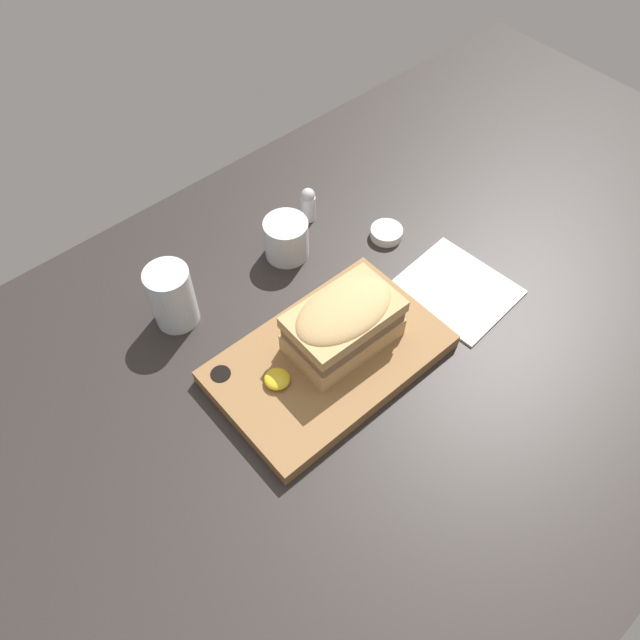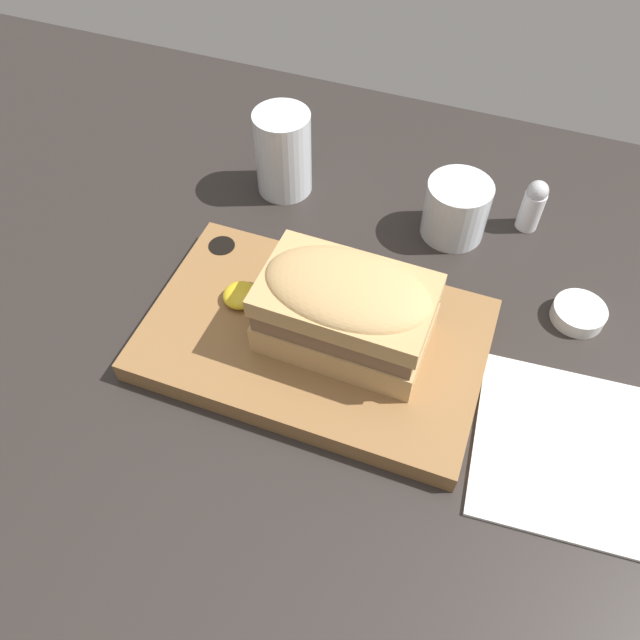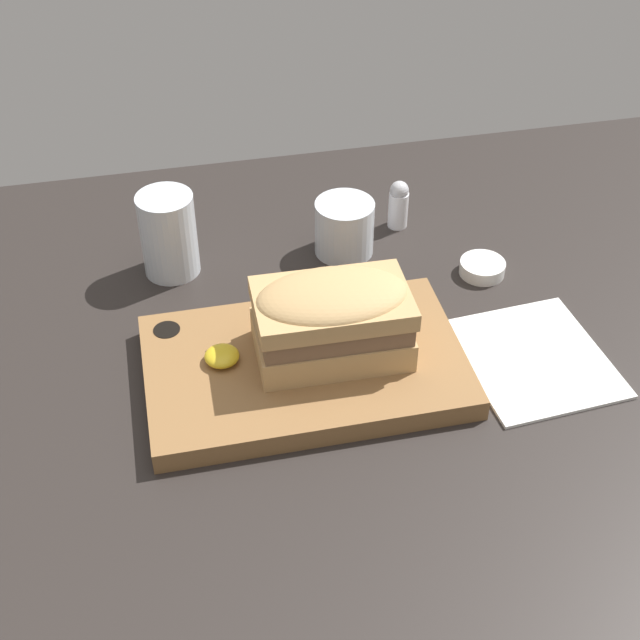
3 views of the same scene
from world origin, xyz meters
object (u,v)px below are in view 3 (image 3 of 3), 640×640
object	(u,v)px
serving_board	(304,366)
salt_shaker	(398,204)
sandwich	(332,317)
wine_glass	(344,229)
condiment_dish	(482,268)
napkin	(534,358)
water_glass	(169,239)

from	to	relation	value
serving_board	salt_shaker	size ratio (longest dim) A/B	5.10
sandwich	wine_glass	distance (cm)	21.86
serving_board	condiment_dish	distance (cm)	27.66
sandwich	condiment_dish	world-z (taller)	sandwich
serving_board	wine_glass	size ratio (longest dim) A/B	4.54
serving_board	sandwich	size ratio (longest dim) A/B	2.08
sandwich	serving_board	bearing A→B (deg)	-174.11
napkin	condiment_dish	bearing A→B (deg)	90.47
water_glass	napkin	bearing A→B (deg)	-33.83
serving_board	salt_shaker	distance (cm)	30.44
condiment_dish	salt_shaker	bearing A→B (deg)	120.48
napkin	sandwich	bearing A→B (deg)	171.14
serving_board	wine_glass	world-z (taller)	wine_glass
serving_board	napkin	bearing A→B (deg)	-7.06
sandwich	napkin	xyz separation A→B (cm)	(21.62, -3.37, -6.98)
wine_glass	napkin	xyz separation A→B (cm)	(15.33, -23.93, -3.05)
sandwich	wine_glass	world-z (taller)	sandwich
serving_board	wine_glass	bearing A→B (deg)	65.91
sandwich	condiment_dish	distance (cm)	25.63
wine_glass	napkin	world-z (taller)	wine_glass
napkin	salt_shaker	world-z (taller)	salt_shaker
wine_glass	salt_shaker	bearing A→B (deg)	26.37
serving_board	napkin	size ratio (longest dim) A/B	1.84
sandwich	wine_glass	size ratio (longest dim) A/B	2.18
serving_board	condiment_dish	size ratio (longest dim) A/B	6.07
salt_shaker	napkin	bearing A→B (deg)	-75.43
serving_board	sandwich	bearing A→B (deg)	5.89
water_glass	napkin	distance (cm)	44.23
serving_board	wine_glass	xyz separation A→B (cm)	(9.34, 20.88, 2.03)
wine_glass	salt_shaker	size ratio (longest dim) A/B	1.12
wine_glass	sandwich	bearing A→B (deg)	-107.00
serving_board	napkin	distance (cm)	24.88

